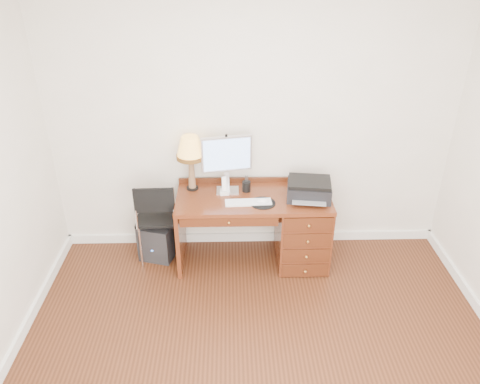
{
  "coord_description": "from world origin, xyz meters",
  "views": [
    {
      "loc": [
        -0.23,
        -2.55,
        2.98
      ],
      "look_at": [
        -0.14,
        1.2,
        0.92
      ],
      "focal_mm": 35.0,
      "sensor_mm": 36.0,
      "label": 1
    }
  ],
  "objects_px": {
    "printer": "(309,189)",
    "phone": "(224,189)",
    "equipment_box": "(159,239)",
    "leg_lamp": "(190,151)",
    "desk": "(285,225)",
    "chair": "(157,214)",
    "monitor": "(227,157)"
  },
  "relations": [
    {
      "from": "desk",
      "to": "equipment_box",
      "type": "relative_size",
      "value": 3.88
    },
    {
      "from": "desk",
      "to": "equipment_box",
      "type": "height_order",
      "value": "desk"
    },
    {
      "from": "printer",
      "to": "equipment_box",
      "type": "distance_m",
      "value": 1.65
    },
    {
      "from": "leg_lamp",
      "to": "chair",
      "type": "bearing_deg",
      "value": -157.99
    },
    {
      "from": "desk",
      "to": "printer",
      "type": "bearing_deg",
      "value": -8.41
    },
    {
      "from": "printer",
      "to": "chair",
      "type": "xyz_separation_m",
      "value": [
        -1.49,
        0.06,
        -0.29
      ]
    },
    {
      "from": "desk",
      "to": "phone",
      "type": "bearing_deg",
      "value": 174.44
    },
    {
      "from": "monitor",
      "to": "chair",
      "type": "xyz_separation_m",
      "value": [
        -0.7,
        -0.11,
        -0.56
      ]
    },
    {
      "from": "phone",
      "to": "equipment_box",
      "type": "relative_size",
      "value": 0.47
    },
    {
      "from": "monitor",
      "to": "chair",
      "type": "relative_size",
      "value": 0.63
    },
    {
      "from": "equipment_box",
      "to": "leg_lamp",
      "type": "bearing_deg",
      "value": 26.86
    },
    {
      "from": "desk",
      "to": "leg_lamp",
      "type": "distance_m",
      "value": 1.2
    },
    {
      "from": "printer",
      "to": "phone",
      "type": "xyz_separation_m",
      "value": [
        -0.82,
        0.09,
        -0.04
      ]
    },
    {
      "from": "leg_lamp",
      "to": "equipment_box",
      "type": "height_order",
      "value": "leg_lamp"
    },
    {
      "from": "monitor",
      "to": "equipment_box",
      "type": "xyz_separation_m",
      "value": [
        -0.73,
        -0.04,
        -0.91
      ]
    },
    {
      "from": "desk",
      "to": "leg_lamp",
      "type": "height_order",
      "value": "leg_lamp"
    },
    {
      "from": "desk",
      "to": "printer",
      "type": "xyz_separation_m",
      "value": [
        0.21,
        -0.03,
        0.43
      ]
    },
    {
      "from": "monitor",
      "to": "equipment_box",
      "type": "height_order",
      "value": "monitor"
    },
    {
      "from": "equipment_box",
      "to": "monitor",
      "type": "bearing_deg",
      "value": 19.48
    },
    {
      "from": "monitor",
      "to": "printer",
      "type": "relative_size",
      "value": 1.25
    },
    {
      "from": "chair",
      "to": "phone",
      "type": "bearing_deg",
      "value": 1.0
    },
    {
      "from": "desk",
      "to": "printer",
      "type": "height_order",
      "value": "printer"
    },
    {
      "from": "phone",
      "to": "equipment_box",
      "type": "bearing_deg",
      "value": 171.58
    },
    {
      "from": "leg_lamp",
      "to": "chair",
      "type": "xyz_separation_m",
      "value": [
        -0.35,
        -0.14,
        -0.61
      ]
    },
    {
      "from": "desk",
      "to": "phone",
      "type": "height_order",
      "value": "phone"
    },
    {
      "from": "printer",
      "to": "equipment_box",
      "type": "height_order",
      "value": "printer"
    },
    {
      "from": "phone",
      "to": "equipment_box",
      "type": "distance_m",
      "value": 0.93
    },
    {
      "from": "desk",
      "to": "chair",
      "type": "height_order",
      "value": "chair"
    },
    {
      "from": "monitor",
      "to": "leg_lamp",
      "type": "xyz_separation_m",
      "value": [
        -0.35,
        0.03,
        0.06
      ]
    },
    {
      "from": "chair",
      "to": "leg_lamp",
      "type": "bearing_deg",
      "value": 20.25
    },
    {
      "from": "desk",
      "to": "leg_lamp",
      "type": "relative_size",
      "value": 2.67
    },
    {
      "from": "desk",
      "to": "equipment_box",
      "type": "xyz_separation_m",
      "value": [
        -1.3,
        0.1,
        -0.22
      ]
    }
  ]
}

